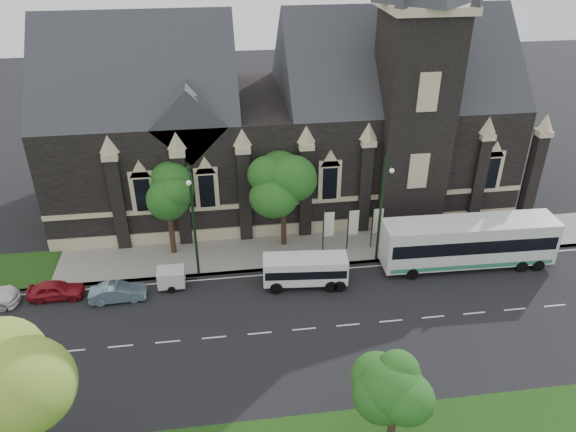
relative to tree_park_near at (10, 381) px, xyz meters
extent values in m
plane|color=black|center=(11.77, 8.77, -6.42)|extent=(160.00, 160.00, 0.00)
cube|color=gray|center=(11.77, 18.27, -6.34)|extent=(80.00, 5.00, 0.15)
cube|color=black|center=(15.77, 28.27, -1.42)|extent=(40.00, 15.00, 10.00)
cube|color=#303238|center=(3.77, 28.27, 3.58)|extent=(16.00, 15.00, 15.00)
cube|color=#303238|center=(25.77, 28.27, 3.58)|extent=(20.00, 15.00, 15.00)
cube|color=#303238|center=(7.77, 23.77, 3.58)|extent=(6.00, 6.00, 6.00)
cube|color=black|center=(25.77, 22.27, 2.58)|extent=(5.50, 5.50, 18.00)
cube|color=#C4B68E|center=(25.77, 22.27, 11.78)|extent=(6.20, 6.20, 0.60)
cube|color=#C4B68E|center=(15.77, 20.73, -3.22)|extent=(40.00, 0.22, 0.40)
cube|color=#C4B68E|center=(15.77, 20.73, -5.82)|extent=(40.00, 0.25, 1.20)
cube|color=black|center=(13.77, 20.59, -1.62)|extent=(1.20, 0.12, 2.80)
sphere|color=olive|center=(-0.23, -0.23, -0.20)|extent=(4.16, 4.16, 4.16)
sphere|color=olive|center=(0.55, 0.55, 0.58)|extent=(3.12, 3.12, 3.12)
cylinder|color=black|center=(17.77, -0.73, -4.88)|extent=(0.44, 0.44, 3.08)
sphere|color=#1C551A|center=(17.77, -0.73, -1.94)|extent=(3.20, 3.20, 3.20)
sphere|color=#1C551A|center=(18.37, -0.13, -1.34)|extent=(2.40, 2.40, 2.40)
cylinder|color=black|center=(14.77, 19.27, -4.44)|extent=(0.44, 0.44, 3.96)
sphere|color=#1C551A|center=(14.77, 19.27, -0.78)|extent=(3.84, 3.84, 3.84)
sphere|color=#1C551A|center=(15.49, 19.99, -0.06)|extent=(2.88, 2.88, 2.88)
cylinder|color=black|center=(5.77, 19.27, -4.44)|extent=(0.44, 0.44, 3.96)
sphere|color=#1C551A|center=(5.77, 19.27, -0.85)|extent=(3.68, 3.68, 3.68)
sphere|color=#1C551A|center=(6.46, 19.96, -0.16)|extent=(2.76, 2.76, 2.76)
cylinder|color=black|center=(21.77, 16.07, -1.92)|extent=(0.20, 0.20, 9.00)
cylinder|color=black|center=(21.77, 15.27, 2.28)|extent=(0.10, 1.60, 0.10)
sphere|color=silver|center=(21.77, 14.47, 2.18)|extent=(0.36, 0.36, 0.36)
cylinder|color=black|center=(7.77, 16.07, -1.92)|extent=(0.20, 0.20, 9.00)
cylinder|color=black|center=(7.77, 15.27, 2.28)|extent=(0.10, 1.60, 0.10)
sphere|color=silver|center=(7.77, 14.47, 2.18)|extent=(0.36, 0.36, 0.36)
cylinder|color=black|center=(17.77, 17.77, -4.42)|extent=(0.10, 0.10, 4.00)
cube|color=white|center=(18.22, 17.77, -3.82)|extent=(0.80, 0.04, 2.20)
cylinder|color=black|center=(19.77, 17.77, -4.42)|extent=(0.10, 0.10, 4.00)
cube|color=white|center=(20.22, 17.77, -3.82)|extent=(0.80, 0.04, 2.20)
cylinder|color=black|center=(21.77, 17.77, -4.42)|extent=(0.10, 0.10, 4.00)
cube|color=white|center=(22.22, 17.77, -3.82)|extent=(0.80, 0.04, 2.20)
cube|color=silver|center=(28.49, 14.52, -4.24)|extent=(13.42, 3.11, 3.44)
cube|color=black|center=(28.49, 14.52, -4.00)|extent=(12.88, 3.14, 1.09)
cube|color=#2E7E61|center=(28.49, 14.52, -5.67)|extent=(12.88, 3.13, 0.35)
cylinder|color=black|center=(23.79, 13.25, -5.97)|extent=(0.91, 0.30, 0.90)
cylinder|color=black|center=(23.86, 16.03, -5.97)|extent=(0.91, 0.30, 0.90)
cylinder|color=black|center=(32.46, 13.03, -5.97)|extent=(0.91, 0.30, 0.90)
cylinder|color=black|center=(32.53, 15.81, -5.97)|extent=(0.91, 0.30, 0.90)
cylinder|color=black|center=(33.80, 13.00, -5.97)|extent=(0.91, 0.30, 0.90)
cylinder|color=black|center=(33.87, 15.78, -5.97)|extent=(0.91, 0.30, 0.90)
cube|color=white|center=(15.63, 13.67, -5.00)|extent=(6.32, 2.48, 1.93)
cube|color=black|center=(15.63, 13.67, -4.94)|extent=(6.08, 2.50, 0.67)
cylinder|color=black|center=(13.39, 12.90, -5.97)|extent=(0.92, 0.36, 0.90)
cylinder|color=black|center=(13.56, 14.83, -5.97)|extent=(0.92, 0.36, 0.90)
cylinder|color=black|center=(17.38, 12.54, -5.97)|extent=(0.92, 0.36, 0.90)
cylinder|color=black|center=(17.56, 14.48, -5.97)|extent=(0.92, 0.36, 0.90)
cylinder|color=black|center=(18.00, 12.49, -5.97)|extent=(0.92, 0.36, 0.90)
cylinder|color=black|center=(18.17, 14.42, -5.97)|extent=(0.92, 0.36, 0.90)
cube|color=silver|center=(5.82, 14.75, -5.53)|extent=(1.97, 1.48, 1.28)
cylinder|color=black|center=(5.82, 14.01, -6.14)|extent=(0.55, 0.20, 0.55)
cylinder|color=black|center=(5.82, 15.48, -6.14)|extent=(0.55, 0.20, 0.55)
cylinder|color=black|center=(7.10, 14.74, -5.88)|extent=(1.18, 0.08, 0.08)
imported|color=slate|center=(2.08, 13.72, -5.77)|extent=(3.99, 1.55, 1.30)
imported|color=maroon|center=(-2.35, 14.58, -5.75)|extent=(3.97, 1.68, 1.34)
camera|label=1|loc=(9.82, -19.11, 18.49)|focal=34.42mm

